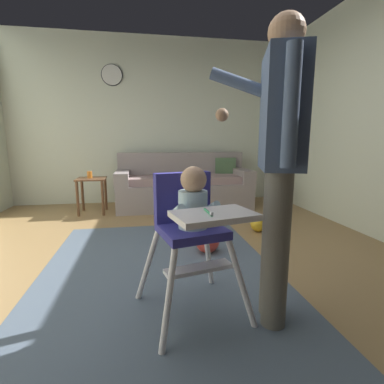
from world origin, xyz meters
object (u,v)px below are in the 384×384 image
(high_chair, at_px, (192,215))
(side_table, at_px, (92,188))
(wall_clock, at_px, (112,75))
(couch, at_px, (184,186))
(sippy_cup, at_px, (90,175))
(adult_standing, at_px, (279,158))
(toy_ball_second, at_px, (207,241))
(toy_ball, at_px, (259,224))

(high_chair, height_order, side_table, high_chair)
(high_chair, bearing_deg, wall_clock, 179.19)
(couch, relative_size, high_chair, 2.27)
(sippy_cup, bearing_deg, couch, 8.77)
(couch, xyz_separation_m, high_chair, (-0.37, -2.92, 0.29))
(couch, height_order, sippy_cup, couch)
(sippy_cup, relative_size, wall_clock, 0.30)
(couch, xyz_separation_m, wall_clock, (-1.09, 0.48, 1.76))
(adult_standing, bearing_deg, high_chair, 0.17)
(toy_ball_second, bearing_deg, wall_clock, 112.77)
(adult_standing, bearing_deg, wall_clock, -53.87)
(toy_ball, xyz_separation_m, wall_clock, (-1.77, 1.94, 2.00))
(high_chair, height_order, adult_standing, adult_standing)
(toy_ball, distance_m, side_table, 2.43)
(toy_ball, bearing_deg, adult_standing, -110.14)
(high_chair, bearing_deg, side_table, -172.10)
(sippy_cup, bearing_deg, high_chair, -68.93)
(high_chair, xyz_separation_m, sippy_cup, (-1.04, 2.70, -0.05))
(toy_ball_second, bearing_deg, toy_ball, 35.39)
(adult_standing, xyz_separation_m, sippy_cup, (-1.50, 2.84, -0.40))
(high_chair, distance_m, sippy_cup, 2.89)
(toy_ball, relative_size, wall_clock, 0.56)
(couch, bearing_deg, adult_standing, 1.71)
(high_chair, height_order, sippy_cup, high_chair)
(couch, xyz_separation_m, adult_standing, (0.09, -3.06, 0.63))
(wall_clock, bearing_deg, toy_ball, -47.68)
(sippy_cup, bearing_deg, side_table, -0.00)
(adult_standing, height_order, sippy_cup, adult_standing)
(high_chair, distance_m, toy_ball_second, 1.11)
(adult_standing, distance_m, sippy_cup, 3.24)
(high_chair, height_order, toy_ball, high_chair)
(couch, relative_size, side_table, 4.02)
(toy_ball, height_order, sippy_cup, sippy_cup)
(adult_standing, height_order, toy_ball_second, adult_standing)
(adult_standing, xyz_separation_m, toy_ball, (0.59, 1.60, -0.87))
(sippy_cup, height_order, wall_clock, wall_clock)
(adult_standing, xyz_separation_m, side_table, (-1.48, 2.84, -0.59))
(side_table, bearing_deg, toy_ball_second, -53.00)
(couch, bearing_deg, toy_ball_second, -1.65)
(couch, distance_m, side_table, 1.41)
(couch, xyz_separation_m, toy_ball, (0.68, -1.46, -0.24))
(couch, height_order, wall_clock, wall_clock)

